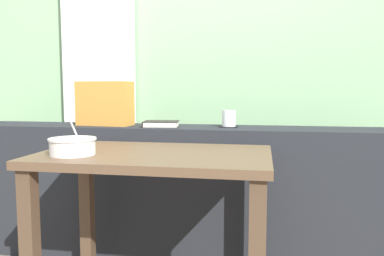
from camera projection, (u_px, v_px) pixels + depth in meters
outdoor_backdrop at (205, 35)px, 2.87m from camera, size 4.80×0.08×2.80m
curtain_left_panel at (98, 56)px, 2.93m from camera, size 0.56×0.06×2.50m
dark_console_ledge at (187, 193)px, 2.27m from camera, size 2.80×0.34×0.78m
breakfast_table at (155, 183)px, 1.68m from camera, size 0.99×0.61×0.73m
coaster_square at (229, 127)px, 2.20m from camera, size 0.10×0.10×0.00m
juice_glass at (229, 119)px, 2.20m from camera, size 0.08×0.08×0.09m
closed_book at (161, 124)px, 2.22m from camera, size 0.22×0.18×0.03m
throw_pillow at (105, 103)px, 2.31m from camera, size 0.33×0.17×0.26m
soup_bowl at (73, 146)px, 1.61m from camera, size 0.19×0.19×0.15m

